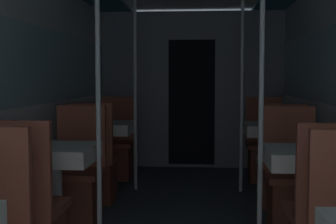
{
  "coord_description": "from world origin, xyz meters",
  "views": [
    {
      "loc": [
        0.19,
        -0.87,
        1.26
      ],
      "look_at": [
        -0.08,
        2.52,
        1.0
      ],
      "focal_mm": 50.0,
      "sensor_mm": 36.0,
      "label": 1
    }
  ],
  "objects": [
    {
      "name": "support_pole_left_1",
      "position": [
        -0.58,
        2.46,
        1.08
      ],
      "size": [
        0.04,
        0.04,
        2.15
      ],
      "color": "silver",
      "rests_on": "ground_plane"
    },
    {
      "name": "dining_table_right_1",
      "position": [
        0.91,
        2.46,
        0.64
      ],
      "size": [
        0.58,
        0.58,
        0.75
      ],
      "color": "#4C4C51",
      "rests_on": "ground_plane"
    },
    {
      "name": "support_pole_left_2",
      "position": [
        -0.58,
        4.25,
        1.08
      ],
      "size": [
        0.04,
        0.04,
        2.15
      ],
      "color": "silver",
      "rests_on": "ground_plane"
    },
    {
      "name": "dining_table_left_2",
      "position": [
        -0.91,
        4.25,
        0.64
      ],
      "size": [
        0.58,
        0.58,
        0.75
      ],
      "color": "#4C4C51",
      "rests_on": "ground_plane"
    },
    {
      "name": "chair_left_far_2",
      "position": [
        -0.91,
        4.82,
        0.3
      ],
      "size": [
        0.44,
        0.44,
        1.01
      ],
      "rotation": [
        0.0,
        0.0,
        3.14
      ],
      "color": "brown",
      "rests_on": "ground_plane"
    },
    {
      "name": "wall_left",
      "position": [
        -1.28,
        2.7,
        1.12
      ],
      "size": [
        0.05,
        8.21,
        2.15
      ],
      "color": "silver",
      "rests_on": "ground_plane"
    },
    {
      "name": "chair_right_near_2",
      "position": [
        0.91,
        3.69,
        0.3
      ],
      "size": [
        0.44,
        0.44,
        1.01
      ],
      "color": "brown",
      "rests_on": "ground_plane"
    },
    {
      "name": "chair_right_far_1",
      "position": [
        0.91,
        3.03,
        0.3
      ],
      "size": [
        0.44,
        0.44,
        1.01
      ],
      "rotation": [
        0.0,
        0.0,
        3.14
      ],
      "color": "brown",
      "rests_on": "ground_plane"
    },
    {
      "name": "chair_left_far_1",
      "position": [
        -0.91,
        3.03,
        0.3
      ],
      "size": [
        0.44,
        0.44,
        1.01
      ],
      "rotation": [
        0.0,
        0.0,
        3.14
      ],
      "color": "brown",
      "rests_on": "ground_plane"
    },
    {
      "name": "dining_table_left_1",
      "position": [
        -0.91,
        2.46,
        0.64
      ],
      "size": [
        0.58,
        0.58,
        0.75
      ],
      "color": "#4C4C51",
      "rests_on": "ground_plane"
    },
    {
      "name": "chair_left_near_2",
      "position": [
        -0.91,
        3.69,
        0.3
      ],
      "size": [
        0.44,
        0.44,
        1.01
      ],
      "color": "brown",
      "rests_on": "ground_plane"
    },
    {
      "name": "chair_right_far_2",
      "position": [
        0.91,
        4.82,
        0.3
      ],
      "size": [
        0.44,
        0.44,
        1.01
      ],
      "rotation": [
        0.0,
        0.0,
        3.14
      ],
      "color": "brown",
      "rests_on": "ground_plane"
    },
    {
      "name": "dining_table_right_2",
      "position": [
        0.91,
        4.25,
        0.64
      ],
      "size": [
        0.58,
        0.58,
        0.75
      ],
      "color": "#4C4C51",
      "rests_on": "ground_plane"
    },
    {
      "name": "support_pole_right_1",
      "position": [
        0.58,
        2.46,
        1.08
      ],
      "size": [
        0.04,
        0.04,
        2.15
      ],
      "color": "silver",
      "rests_on": "ground_plane"
    },
    {
      "name": "bulkhead_far",
      "position": [
        0.0,
        5.62,
        1.07
      ],
      "size": [
        2.51,
        0.09,
        2.15
      ],
      "color": "slate",
      "rests_on": "ground_plane"
    },
    {
      "name": "support_pole_right_2",
      "position": [
        0.58,
        4.25,
        1.08
      ],
      "size": [
        0.04,
        0.04,
        2.15
      ],
      "color": "silver",
      "rests_on": "ground_plane"
    }
  ]
}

